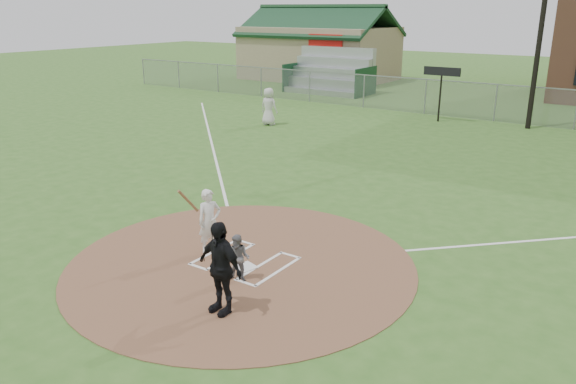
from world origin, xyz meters
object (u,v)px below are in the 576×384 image
Objects in this scene: catcher at (238,258)px; batter_at_plate at (209,221)px; home_plate at (245,267)px; ondeck_player at (269,107)px; umpire at (220,268)px.

batter_at_plate is (-1.58, 0.81, 0.28)m from catcher.
ondeck_player reaches higher than home_plate.
umpire is at bearing -65.11° from home_plate.
ondeck_player is at bearing 121.17° from batter_at_plate.
catcher is at bearing -63.62° from home_plate.
ondeck_player reaches higher than batter_at_plate.
umpire reaches higher than ondeck_player.
ondeck_player is 16.46m from batter_at_plate.
batter_at_plate is at bearing 119.38° from ondeck_player.
catcher is at bearing 122.37° from ondeck_player.
home_plate is 0.86m from catcher.
home_plate is 0.23× the size of ondeck_player.
batter_at_plate is at bearing 132.01° from catcher.
umpire reaches higher than catcher.
batter_at_plate is (-2.14, 2.05, -0.14)m from umpire.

